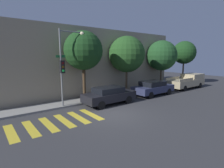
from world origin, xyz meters
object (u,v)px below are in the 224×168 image
(tree_midblock, at_px, (127,54))
(sedan_middle, at_px, (153,88))
(tree_behind_truck, at_px, (184,53))
(tree_far_end, at_px, (162,56))
(pickup_truck, at_px, (187,81))
(traffic_light_pole, at_px, (67,59))
(tree_near_corner, at_px, (83,51))
(sedan_near_corner, at_px, (109,95))

(tree_midblock, bearing_deg, sedan_middle, -54.07)
(sedan_middle, relative_size, tree_midblock, 0.77)
(tree_midblock, xyz_separation_m, tree_behind_truck, (10.56, 0.00, 0.29))
(tree_midblock, distance_m, tree_far_end, 5.63)
(pickup_truck, height_order, tree_far_end, tree_far_end)
(pickup_truck, distance_m, tree_behind_truck, 4.86)
(sedan_middle, distance_m, pickup_truck, 6.31)
(pickup_truck, distance_m, tree_far_end, 4.34)
(tree_far_end, bearing_deg, traffic_light_pole, -175.88)
(tree_midblock, bearing_deg, tree_far_end, 0.00)
(pickup_truck, height_order, tree_near_corner, tree_near_corner)
(tree_far_end, bearing_deg, sedan_middle, -151.96)
(sedan_middle, height_order, tree_behind_truck, tree_behind_truck)
(sedan_middle, xyz_separation_m, tree_far_end, (4.06, 2.16, 3.13))
(sedan_middle, height_order, tree_midblock, tree_midblock)
(tree_near_corner, bearing_deg, tree_far_end, 0.00)
(traffic_light_pole, height_order, sedan_near_corner, traffic_light_pole)
(sedan_near_corner, distance_m, tree_behind_truck, 14.98)
(traffic_light_pole, height_order, tree_behind_truck, tree_behind_truck)
(sedan_middle, distance_m, tree_far_end, 5.57)
(tree_behind_truck, bearing_deg, pickup_truck, -141.12)
(sedan_near_corner, height_order, tree_near_corner, tree_near_corner)
(tree_near_corner, xyz_separation_m, tree_behind_truck, (15.43, 0.00, 0.03))
(tree_far_end, relative_size, tree_behind_truck, 0.97)
(tree_midblock, height_order, tree_behind_truck, tree_behind_truck)
(tree_near_corner, relative_size, tree_far_end, 1.04)
(tree_near_corner, bearing_deg, traffic_light_pole, -154.58)
(pickup_truck, height_order, tree_behind_truck, tree_behind_truck)
(sedan_near_corner, bearing_deg, tree_midblock, 29.46)
(sedan_near_corner, bearing_deg, tree_far_end, 12.88)
(pickup_truck, height_order, tree_midblock, tree_midblock)
(sedan_middle, relative_size, pickup_truck, 0.80)
(pickup_truck, xyz_separation_m, tree_near_corner, (-12.74, 2.16, 3.41))
(tree_near_corner, bearing_deg, sedan_middle, -18.59)
(traffic_light_pole, distance_m, tree_far_end, 12.41)
(sedan_near_corner, bearing_deg, pickup_truck, 0.00)
(sedan_middle, relative_size, tree_near_corner, 0.75)
(traffic_light_pole, height_order, tree_midblock, tree_midblock)
(pickup_truck, bearing_deg, tree_far_end, 136.04)
(tree_midblock, bearing_deg, pickup_truck, -15.36)
(tree_near_corner, distance_m, tree_midblock, 4.87)
(traffic_light_pole, distance_m, tree_near_corner, 2.17)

